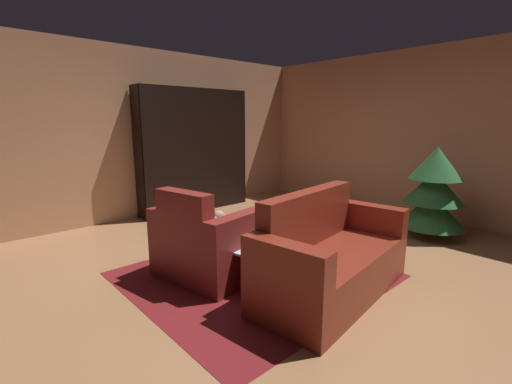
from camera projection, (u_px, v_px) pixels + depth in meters
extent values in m
plane|color=#A06E47|center=(269.00, 263.00, 3.92)|extent=(7.50, 7.50, 0.00)
cube|color=tan|center=(407.00, 134.00, 5.73)|extent=(5.76, 0.06, 2.69)
cube|color=tan|center=(148.00, 134.00, 5.72)|extent=(0.06, 6.37, 2.69)
cube|color=maroon|center=(254.00, 274.00, 3.63)|extent=(2.23, 2.35, 0.01)
cube|color=black|center=(199.00, 151.00, 5.99)|extent=(0.03, 2.04, 2.10)
cube|color=black|center=(239.00, 148.00, 6.77)|extent=(0.34, 0.02, 2.10)
cube|color=black|center=(139.00, 154.00, 5.44)|extent=(0.34, 0.03, 2.10)
cube|color=black|center=(196.00, 208.00, 6.31)|extent=(0.32, 1.99, 0.03)
cube|color=black|center=(196.00, 186.00, 6.23)|extent=(0.32, 1.99, 0.03)
cube|color=black|center=(195.00, 163.00, 6.15)|extent=(0.32, 1.99, 0.02)
cube|color=black|center=(194.00, 139.00, 6.06)|extent=(0.32, 1.99, 0.02)
cube|color=black|center=(193.00, 114.00, 5.98)|extent=(0.32, 1.99, 0.02)
cube|color=black|center=(192.00, 89.00, 5.89)|extent=(0.32, 1.99, 0.03)
cube|color=black|center=(190.00, 142.00, 6.17)|extent=(0.05, 1.06, 0.66)
cube|color=black|center=(191.00, 142.00, 6.15)|extent=(0.03, 1.09, 0.69)
cube|color=#8F489A|center=(236.00, 193.00, 6.94)|extent=(0.24, 0.05, 0.25)
cube|color=#278A36|center=(232.00, 193.00, 6.94)|extent=(0.16, 0.05, 0.25)
cube|color=gold|center=(230.00, 194.00, 6.90)|extent=(0.16, 0.05, 0.23)
cube|color=red|center=(228.00, 193.00, 6.86)|extent=(0.16, 0.04, 0.29)
cube|color=gold|center=(228.00, 194.00, 6.80)|extent=(0.25, 0.03, 0.29)
cube|color=teal|center=(225.00, 195.00, 6.80)|extent=(0.19, 0.05, 0.24)
cube|color=#ABB09A|center=(223.00, 194.00, 6.75)|extent=(0.21, 0.04, 0.32)
cube|color=red|center=(222.00, 194.00, 6.72)|extent=(0.25, 0.03, 0.30)
cube|color=brown|center=(220.00, 195.00, 6.69)|extent=(0.23, 0.05, 0.30)
cube|color=#B19D94|center=(235.00, 173.00, 6.86)|extent=(0.22, 0.03, 0.24)
cube|color=navy|center=(233.00, 173.00, 6.82)|extent=(0.24, 0.05, 0.26)
cube|color=#418649|center=(230.00, 173.00, 6.80)|extent=(0.21, 0.05, 0.25)
cube|color=red|center=(229.00, 171.00, 6.75)|extent=(0.22, 0.03, 0.33)
cube|color=#388331|center=(227.00, 172.00, 6.72)|extent=(0.23, 0.04, 0.31)
cube|color=orange|center=(234.00, 104.00, 6.63)|extent=(0.17, 0.04, 0.35)
cube|color=#423232|center=(232.00, 105.00, 6.59)|extent=(0.19, 0.05, 0.32)
cube|color=navy|center=(230.00, 105.00, 6.55)|extent=(0.20, 0.05, 0.32)
cube|color=#84478A|center=(228.00, 108.00, 6.51)|extent=(0.24, 0.05, 0.23)
cube|color=#33814E|center=(225.00, 107.00, 6.49)|extent=(0.19, 0.05, 0.26)
cube|color=maroon|center=(207.00, 255.00, 3.59)|extent=(0.76, 0.82, 0.44)
cube|color=maroon|center=(184.00, 217.00, 3.28)|extent=(0.65, 0.27, 0.49)
cube|color=maroon|center=(237.00, 251.00, 3.33)|extent=(0.29, 0.73, 0.71)
cube|color=maroon|center=(180.00, 235.00, 3.80)|extent=(0.29, 0.73, 0.71)
ellipsoid|color=gray|center=(210.00, 224.00, 3.59)|extent=(0.31, 0.23, 0.18)
sphere|color=gray|center=(219.00, 217.00, 3.67)|extent=(0.13, 0.13, 0.13)
cube|color=maroon|center=(334.00, 272.00, 3.20)|extent=(0.91, 1.44, 0.42)
cube|color=maroon|center=(308.00, 217.00, 3.29)|extent=(0.34, 1.37, 0.51)
cube|color=maroon|center=(285.00, 288.00, 2.60)|extent=(0.75, 0.27, 0.70)
cube|color=maroon|center=(369.00, 237.00, 3.75)|extent=(0.75, 0.27, 0.70)
cylinder|color=black|center=(277.00, 269.00, 3.33)|extent=(0.04, 0.04, 0.38)
cylinder|color=black|center=(269.00, 254.00, 3.68)|extent=(0.04, 0.04, 0.38)
cylinder|color=black|center=(241.00, 264.00, 3.44)|extent=(0.04, 0.04, 0.38)
cylinder|color=silver|center=(262.00, 243.00, 3.44)|extent=(0.78, 0.78, 0.02)
cube|color=#374285|center=(263.00, 238.00, 3.50)|extent=(0.20, 0.18, 0.03)
cube|color=gray|center=(263.00, 236.00, 3.49)|extent=(0.21, 0.14, 0.02)
cube|color=gold|center=(263.00, 234.00, 3.48)|extent=(0.23, 0.16, 0.03)
cube|color=#30488F|center=(263.00, 232.00, 3.48)|extent=(0.15, 0.14, 0.02)
cylinder|color=#236223|center=(268.00, 238.00, 3.21)|extent=(0.07, 0.07, 0.22)
cylinder|color=#236223|center=(268.00, 222.00, 3.18)|extent=(0.03, 0.03, 0.08)
cylinder|color=brown|center=(429.00, 231.00, 4.84)|extent=(0.08, 0.08, 0.15)
cone|color=#296530|center=(432.00, 211.00, 4.78)|extent=(0.85, 0.85, 0.44)
cone|color=#296530|center=(434.00, 187.00, 4.72)|extent=(0.76, 0.76, 0.44)
cone|color=#296530|center=(437.00, 163.00, 4.65)|extent=(0.67, 0.67, 0.44)
sphere|color=red|center=(441.00, 162.00, 4.86)|extent=(0.06, 0.06, 0.06)
sphere|color=blue|center=(438.00, 162.00, 4.88)|extent=(0.06, 0.06, 0.06)
sphere|color=yellow|center=(407.00, 217.00, 4.75)|extent=(0.05, 0.05, 0.05)
sphere|color=blue|center=(430.00, 204.00, 5.09)|extent=(0.08, 0.08, 0.08)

